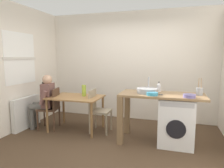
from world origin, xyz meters
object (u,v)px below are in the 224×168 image
Objects in this scene: chair_person_seat at (52,106)px; seated_person at (44,99)px; bottle_tall_green at (159,87)px; chair_opposite at (97,108)px; utensil_crock at (199,91)px; mixing_bowl at (152,94)px; dining_table at (76,101)px; washing_machine at (176,121)px; colander at (189,96)px; vase at (84,91)px.

chair_person_seat is 0.75× the size of seated_person.
seated_person reaches higher than bottle_tall_green.
utensil_crock is (1.95, -0.13, 0.48)m from chair_opposite.
dining_table is at bearing 168.46° from mixing_bowl.
seated_person is 1.40× the size of washing_machine.
mixing_bowl is 0.99× the size of colander.
vase is (-2.28, 0.19, -0.13)m from utensil_crock.
dining_table is 4.55× the size of vase.
colander is at bearing -108.38° from chair_person_seat.
washing_machine is at bearing -171.90° from utensil_crock.
mixing_bowl is at bearing -108.09° from seated_person.
utensil_crock is 1.50× the size of colander.
bottle_tall_green is 0.78× the size of vase.
chair_opposite is 1.31m from mixing_bowl.
bottle_tall_green is (1.25, 0.04, 0.50)m from chair_opposite.
dining_table is at bearing 177.95° from utensil_crock.
washing_machine is 4.34× the size of mixing_bowl.
bottle_tall_green is 0.72m from utensil_crock.
mixing_bowl is (-0.41, -0.20, 0.52)m from washing_machine.
washing_machine is 0.69m from mixing_bowl.
dining_table is at bearing -86.30° from chair_opposite.
utensil_crock is at bearing -102.87° from chair_person_seat.
seated_person is at bearing -175.23° from bottle_tall_green.
dining_table is 1.22× the size of chair_person_seat.
seated_person is at bearing 90.00° from chair_person_seat.
chair_person_seat is 0.80m from vase.
utensil_crock is at bearing -4.68° from vase.
seated_person reaches higher than washing_machine.
chair_person_seat is 4.76× the size of bottle_tall_green.
colander is (0.19, -0.22, 0.52)m from washing_machine.
colander reaches higher than chair_person_seat.
chair_person_seat is at bearing 174.42° from colander.
washing_machine is 0.70m from bottle_tall_green.
dining_table is 0.57m from chair_person_seat.
bottle_tall_green is (2.43, 0.20, 0.33)m from seated_person.
chair_person_seat is 0.23m from seated_person.
colander is at bearing -1.91° from mixing_bowl.
dining_table is 0.50m from chair_opposite.
utensil_crock reaches higher than chair_opposite.
chair_opposite is 1.20m from seated_person.
chair_opposite is at bearing -178.34° from bottle_tall_green.
seated_person is 2.38m from mixing_bowl.
chair_opposite is at bearing -9.17° from vase.
utensil_crock is (2.43, -0.09, 0.35)m from dining_table.
utensil_crock reaches higher than vase.
dining_table is at bearing 176.14° from washing_machine.
bottle_tall_green is (2.28, 0.17, 0.50)m from chair_person_seat.
mixing_bowl is at bearing -154.43° from washing_machine.
seated_person is 6.05× the size of mixing_bowl.
bottle_tall_green is 0.95× the size of colander.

